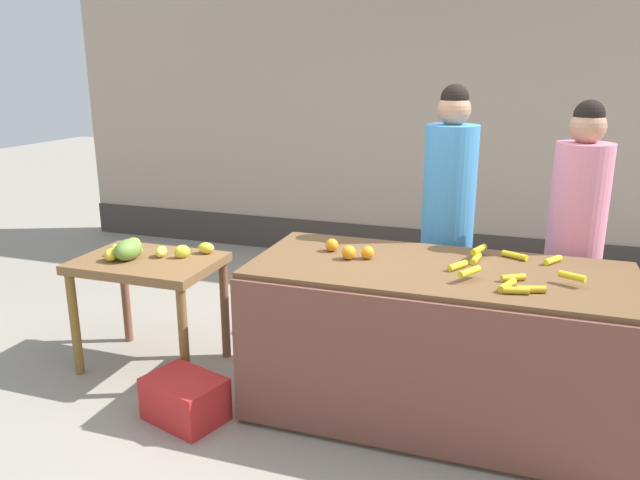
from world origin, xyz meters
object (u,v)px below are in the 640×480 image
(vendor_woman_blue_shirt, at_px, (447,229))
(vendor_woman_pink_shirt, at_px, (574,247))
(produce_sack, at_px, (295,304))
(produce_crate, at_px, (185,399))

(vendor_woman_blue_shirt, distance_m, vendor_woman_pink_shirt, 0.79)
(vendor_woman_pink_shirt, bearing_deg, vendor_woman_blue_shirt, 178.90)
(vendor_woman_pink_shirt, distance_m, produce_sack, 2.06)
(produce_crate, bearing_deg, produce_sack, 83.68)
(vendor_woman_blue_shirt, relative_size, produce_crate, 4.29)
(vendor_woman_blue_shirt, relative_size, produce_sack, 4.22)
(vendor_woman_blue_shirt, bearing_deg, produce_sack, 173.08)
(vendor_woman_pink_shirt, height_order, produce_crate, vendor_woman_pink_shirt)
(vendor_woman_blue_shirt, bearing_deg, vendor_woman_pink_shirt, -1.10)
(produce_crate, relative_size, produce_sack, 0.98)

